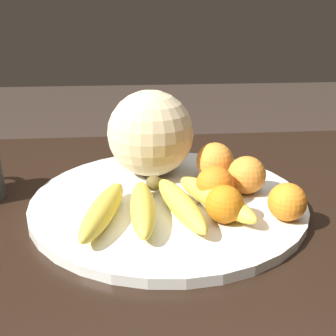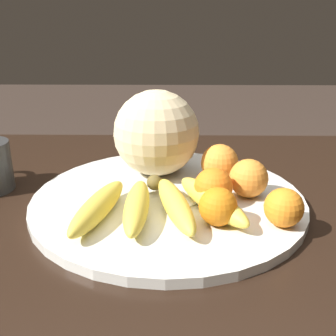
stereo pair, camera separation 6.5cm
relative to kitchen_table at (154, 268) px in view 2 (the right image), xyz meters
name	(u,v)px [view 2 (the right image)]	position (x,y,z in m)	size (l,w,h in m)	color
kitchen_table	(154,268)	(0.00, 0.00, 0.00)	(1.60, 0.95, 0.76)	black
fruit_bowl	(168,199)	(-0.02, -0.06, 0.10)	(0.46, 0.46, 0.02)	silver
melon	(157,133)	(0.00, -0.16, 0.19)	(0.16, 0.16, 0.16)	beige
banana_bunch	(156,204)	(-0.01, 0.01, 0.13)	(0.27, 0.20, 0.04)	brown
orange_front_left	(284,208)	(-0.19, 0.04, 0.13)	(0.06, 0.06, 0.06)	orange
orange_front_right	(249,178)	(-0.16, -0.06, 0.14)	(0.07, 0.07, 0.07)	orange
orange_mid_center	(213,187)	(-0.10, -0.02, 0.14)	(0.06, 0.06, 0.06)	orange
orange_back_left	(220,163)	(-0.12, -0.13, 0.14)	(0.07, 0.07, 0.07)	orange
orange_back_right	(218,207)	(-0.10, 0.04, 0.13)	(0.06, 0.06, 0.06)	orange
produce_tag	(190,202)	(-0.06, -0.03, 0.11)	(0.07, 0.07, 0.00)	white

